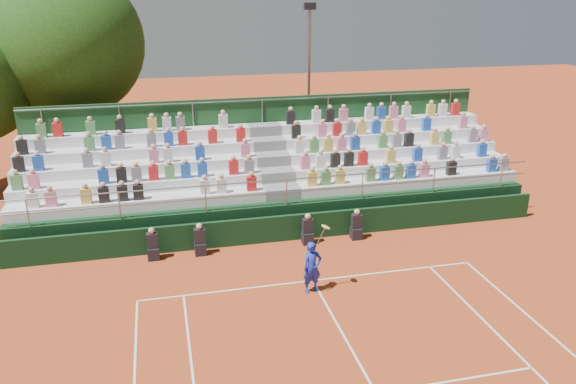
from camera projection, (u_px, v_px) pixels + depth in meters
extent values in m
plane|color=#AC421C|center=(313.00, 281.00, 18.06)|extent=(90.00, 90.00, 0.00)
cube|color=white|center=(313.00, 281.00, 18.06)|extent=(11.00, 0.06, 0.01)
cube|color=white|center=(345.00, 337.00, 15.13)|extent=(0.06, 6.40, 0.01)
cube|color=black|center=(290.00, 228.00, 20.81)|extent=(20.00, 0.15, 1.00)
cube|color=black|center=(154.00, 253.00, 19.43)|extent=(0.40, 0.40, 0.44)
cube|color=black|center=(152.00, 241.00, 19.27)|extent=(0.38, 0.25, 0.55)
sphere|color=tan|center=(151.00, 231.00, 19.14)|extent=(0.22, 0.22, 0.22)
cube|color=black|center=(200.00, 249.00, 19.78)|extent=(0.40, 0.40, 0.44)
cube|color=black|center=(200.00, 236.00, 19.61)|extent=(0.38, 0.25, 0.55)
sphere|color=tan|center=(199.00, 226.00, 19.48)|extent=(0.22, 0.22, 0.22)
cube|color=black|center=(308.00, 238.00, 20.62)|extent=(0.40, 0.40, 0.44)
cube|color=black|center=(308.00, 226.00, 20.45)|extent=(0.38, 0.25, 0.55)
sphere|color=tan|center=(308.00, 216.00, 20.32)|extent=(0.22, 0.22, 0.22)
cube|color=black|center=(356.00, 233.00, 21.02)|extent=(0.40, 0.40, 0.44)
cube|color=black|center=(357.00, 221.00, 20.86)|extent=(0.38, 0.25, 0.55)
sphere|color=tan|center=(357.00, 212.00, 20.73)|extent=(0.22, 0.22, 0.22)
cube|color=black|center=(273.00, 197.00, 23.61)|extent=(20.00, 5.20, 1.20)
cube|color=silver|center=(140.00, 203.00, 20.66)|extent=(9.30, 0.85, 0.42)
cube|color=silver|center=(409.00, 182.00, 22.95)|extent=(9.30, 0.85, 0.42)
cube|color=slate|center=(281.00, 192.00, 21.80)|extent=(1.40, 0.85, 0.42)
cube|color=silver|center=(139.00, 185.00, 21.29)|extent=(9.30, 0.85, 0.42)
cube|color=silver|center=(401.00, 166.00, 23.58)|extent=(9.30, 0.85, 0.42)
cube|color=slate|center=(277.00, 175.00, 22.44)|extent=(1.40, 0.85, 0.42)
cube|color=silver|center=(138.00, 168.00, 21.92)|extent=(9.30, 0.85, 0.42)
cube|color=silver|center=(394.00, 151.00, 24.22)|extent=(9.30, 0.85, 0.42)
cube|color=slate|center=(272.00, 159.00, 23.07)|extent=(1.40, 0.85, 0.42)
cube|color=silver|center=(138.00, 152.00, 22.55)|extent=(9.30, 0.85, 0.42)
cube|color=silver|center=(386.00, 136.00, 24.85)|extent=(9.30, 0.85, 0.42)
cube|color=slate|center=(268.00, 144.00, 23.70)|extent=(1.40, 0.85, 0.42)
cube|color=silver|center=(137.00, 136.00, 23.19)|extent=(9.30, 0.85, 0.42)
cube|color=silver|center=(380.00, 123.00, 25.48)|extent=(9.30, 0.85, 0.42)
cube|color=slate|center=(264.00, 129.00, 24.33)|extent=(1.40, 0.85, 0.42)
cube|color=#18401E|center=(262.00, 146.00, 25.12)|extent=(20.00, 0.12, 4.40)
cylinder|color=gray|center=(286.00, 180.00, 20.73)|extent=(20.00, 0.05, 0.05)
cylinder|color=gray|center=(262.00, 100.00, 24.31)|extent=(20.00, 0.05, 0.05)
cube|color=silver|center=(33.00, 200.00, 19.58)|extent=(0.36, 0.24, 0.56)
cube|color=pink|center=(51.00, 199.00, 19.71)|extent=(0.36, 0.24, 0.56)
cube|color=gold|center=(86.00, 196.00, 19.96)|extent=(0.36, 0.24, 0.56)
cube|color=black|center=(104.00, 195.00, 20.09)|extent=(0.36, 0.24, 0.56)
cube|color=black|center=(123.00, 193.00, 20.23)|extent=(0.36, 0.24, 0.56)
cube|color=black|center=(138.00, 192.00, 20.35)|extent=(0.36, 0.24, 0.56)
cube|color=silver|center=(205.00, 187.00, 20.86)|extent=(0.36, 0.24, 0.56)
cube|color=silver|center=(221.00, 186.00, 21.00)|extent=(0.36, 0.24, 0.56)
cube|color=red|center=(251.00, 183.00, 21.24)|extent=(0.36, 0.24, 0.56)
cube|color=#4C8C4C|center=(17.00, 182.00, 20.08)|extent=(0.36, 0.24, 0.56)
cube|color=pink|center=(34.00, 181.00, 20.20)|extent=(0.36, 0.24, 0.56)
cube|color=#1E4CB2|center=(103.00, 176.00, 20.72)|extent=(0.36, 0.24, 0.56)
cube|color=black|center=(121.00, 175.00, 20.86)|extent=(0.36, 0.24, 0.56)
cube|color=slate|center=(137.00, 174.00, 20.97)|extent=(0.36, 0.24, 0.56)
cube|color=red|center=(154.00, 173.00, 21.11)|extent=(0.36, 0.24, 0.56)
cube|color=#4C8C4C|center=(170.00, 172.00, 21.23)|extent=(0.36, 0.24, 0.56)
cube|color=#1E4CB2|center=(186.00, 171.00, 21.36)|extent=(0.36, 0.24, 0.56)
cube|color=#1E4CB2|center=(202.00, 169.00, 21.50)|extent=(0.36, 0.24, 0.56)
cube|color=red|center=(234.00, 167.00, 21.76)|extent=(0.36, 0.24, 0.56)
cube|color=slate|center=(249.00, 166.00, 21.89)|extent=(0.36, 0.24, 0.56)
cube|color=black|center=(19.00, 164.00, 20.70)|extent=(0.36, 0.24, 0.56)
cube|color=#1E4CB2|center=(38.00, 163.00, 20.85)|extent=(0.36, 0.24, 0.56)
cube|color=slate|center=(88.00, 160.00, 21.22)|extent=(0.36, 0.24, 0.56)
cube|color=silver|center=(106.00, 159.00, 21.37)|extent=(0.36, 0.24, 0.56)
cube|color=pink|center=(154.00, 156.00, 21.75)|extent=(0.36, 0.24, 0.56)
cube|color=silver|center=(168.00, 155.00, 21.87)|extent=(0.36, 0.24, 0.56)
cube|color=#1E4CB2|center=(200.00, 153.00, 22.13)|extent=(0.36, 0.24, 0.56)
cube|color=pink|center=(245.00, 150.00, 22.52)|extent=(0.36, 0.24, 0.56)
cube|color=black|center=(22.00, 147.00, 21.34)|extent=(0.36, 0.24, 0.56)
cube|color=slate|center=(40.00, 146.00, 21.48)|extent=(0.36, 0.24, 0.56)
cube|color=#4C8C4C|center=(89.00, 143.00, 21.87)|extent=(0.36, 0.24, 0.56)
cube|color=#1E4CB2|center=(106.00, 142.00, 22.00)|extent=(0.36, 0.24, 0.56)
cube|color=slate|center=(120.00, 142.00, 22.11)|extent=(0.36, 0.24, 0.56)
cube|color=slate|center=(152.00, 140.00, 22.37)|extent=(0.36, 0.24, 0.56)
cube|color=#1E4CB2|center=(169.00, 139.00, 22.52)|extent=(0.36, 0.24, 0.56)
cube|color=red|center=(183.00, 138.00, 22.64)|extent=(0.36, 0.24, 0.56)
cube|color=red|center=(213.00, 136.00, 22.89)|extent=(0.36, 0.24, 0.56)
cube|color=red|center=(241.00, 135.00, 23.14)|extent=(0.36, 0.24, 0.56)
cube|color=#4C8C4C|center=(41.00, 130.00, 22.11)|extent=(0.36, 0.24, 0.56)
cube|color=red|center=(58.00, 130.00, 22.23)|extent=(0.36, 0.24, 0.56)
cube|color=#4C8C4C|center=(91.00, 128.00, 22.50)|extent=(0.36, 0.24, 0.56)
cube|color=black|center=(120.00, 126.00, 22.75)|extent=(0.36, 0.24, 0.56)
cube|color=gold|center=(152.00, 125.00, 23.02)|extent=(0.36, 0.24, 0.56)
cube|color=silver|center=(167.00, 124.00, 23.15)|extent=(0.36, 0.24, 0.56)
cube|color=slate|center=(180.00, 123.00, 23.26)|extent=(0.36, 0.24, 0.56)
cube|color=silver|center=(223.00, 121.00, 23.65)|extent=(0.36, 0.24, 0.56)
cube|color=gold|center=(312.00, 179.00, 21.75)|extent=(0.36, 0.24, 0.56)
cube|color=#4C8C4C|center=(326.00, 178.00, 21.87)|extent=(0.36, 0.24, 0.56)
cube|color=gold|center=(340.00, 177.00, 21.99)|extent=(0.36, 0.24, 0.56)
cube|color=#4C8C4C|center=(370.00, 174.00, 22.27)|extent=(0.36, 0.24, 0.56)
cube|color=#1E4CB2|center=(385.00, 173.00, 22.40)|extent=(0.36, 0.24, 0.56)
cube|color=#4C8C4C|center=(398.00, 172.00, 22.52)|extent=(0.36, 0.24, 0.56)
cube|color=#1E4CB2|center=(411.00, 171.00, 22.64)|extent=(0.36, 0.24, 0.56)
cube|color=pink|center=(424.00, 170.00, 22.77)|extent=(0.36, 0.24, 0.56)
cube|color=black|center=(451.00, 168.00, 23.03)|extent=(0.36, 0.24, 0.56)
cube|color=#1E4CB2|center=(492.00, 165.00, 23.42)|extent=(0.36, 0.24, 0.56)
cube|color=slate|center=(503.00, 164.00, 23.54)|extent=(0.36, 0.24, 0.56)
cube|color=pink|center=(305.00, 162.00, 22.37)|extent=(0.36, 0.24, 0.56)
cube|color=silver|center=(321.00, 161.00, 22.51)|extent=(0.36, 0.24, 0.56)
cube|color=black|center=(335.00, 160.00, 22.64)|extent=(0.36, 0.24, 0.56)
cube|color=black|center=(349.00, 159.00, 22.77)|extent=(0.36, 0.24, 0.56)
cube|color=red|center=(363.00, 158.00, 22.90)|extent=(0.36, 0.24, 0.56)
cube|color=gold|center=(391.00, 156.00, 23.16)|extent=(0.36, 0.24, 0.56)
cube|color=#1E4CB2|center=(417.00, 155.00, 23.41)|extent=(0.36, 0.24, 0.56)
cube|color=slate|center=(443.00, 153.00, 23.66)|extent=(0.36, 0.24, 0.56)
cube|color=silver|center=(455.00, 152.00, 23.79)|extent=(0.36, 0.24, 0.56)
cube|color=#1E4CB2|center=(482.00, 150.00, 24.06)|extent=(0.36, 0.24, 0.56)
cube|color=silver|center=(299.00, 147.00, 23.00)|extent=(0.36, 0.24, 0.56)
cube|color=#4C8C4C|center=(314.00, 146.00, 23.14)|extent=(0.36, 0.24, 0.56)
cube|color=gold|center=(328.00, 145.00, 23.26)|extent=(0.36, 0.24, 0.56)
cube|color=pink|center=(341.00, 144.00, 23.39)|extent=(0.36, 0.24, 0.56)
cube|color=#1E4CB2|center=(355.00, 143.00, 23.52)|extent=(0.36, 0.24, 0.56)
cube|color=#4C8C4C|center=(382.00, 141.00, 23.78)|extent=(0.36, 0.24, 0.56)
cube|color=slate|center=(397.00, 140.00, 23.92)|extent=(0.36, 0.24, 0.56)
cube|color=black|center=(409.00, 140.00, 24.04)|extent=(0.36, 0.24, 0.56)
cube|color=gold|center=(434.00, 138.00, 24.30)|extent=(0.36, 0.24, 0.56)
cube|color=#4C8C4C|center=(447.00, 137.00, 24.42)|extent=(0.36, 0.24, 0.56)
cube|color=slate|center=(472.00, 136.00, 24.69)|extent=(0.36, 0.24, 0.56)
cube|color=pink|center=(483.00, 135.00, 24.80)|extent=(0.36, 0.24, 0.56)
cube|color=black|center=(296.00, 132.00, 23.65)|extent=(0.36, 0.24, 0.56)
cube|color=pink|center=(322.00, 130.00, 23.89)|extent=(0.36, 0.24, 0.56)
cube|color=red|center=(337.00, 129.00, 24.04)|extent=(0.36, 0.24, 0.56)
cube|color=slate|center=(351.00, 129.00, 24.17)|extent=(0.36, 0.24, 0.56)
cube|color=gold|center=(362.00, 128.00, 24.28)|extent=(0.36, 0.24, 0.56)
cube|color=#1E4CB2|center=(376.00, 127.00, 24.42)|extent=(0.36, 0.24, 0.56)
cube|color=gold|center=(388.00, 126.00, 24.54)|extent=(0.36, 0.24, 0.56)
cube|color=pink|center=(401.00, 126.00, 24.67)|extent=(0.36, 0.24, 0.56)
cube|color=#1E4CB2|center=(426.00, 124.00, 24.93)|extent=(0.36, 0.24, 0.56)
cube|color=pink|center=(463.00, 122.00, 25.31)|extent=(0.36, 0.24, 0.56)
cube|color=black|center=(291.00, 118.00, 24.27)|extent=(0.36, 0.24, 0.56)
cube|color=silver|center=(316.00, 116.00, 24.52)|extent=(0.36, 0.24, 0.56)
cube|color=black|center=(330.00, 116.00, 24.65)|extent=(0.36, 0.24, 0.56)
cube|color=pink|center=(343.00, 115.00, 24.79)|extent=(0.36, 0.24, 0.56)
cube|color=silver|center=(369.00, 114.00, 25.05)|extent=(0.36, 0.24, 0.56)
cube|color=#1E4CB2|center=(381.00, 113.00, 25.17)|extent=(0.36, 0.24, 0.56)
cube|color=pink|center=(394.00, 112.00, 25.30)|extent=(0.36, 0.24, 0.56)
cube|color=silver|center=(406.00, 112.00, 25.43)|extent=(0.36, 0.24, 0.56)
cube|color=gold|center=(431.00, 110.00, 25.69)|extent=(0.36, 0.24, 0.56)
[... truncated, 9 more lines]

